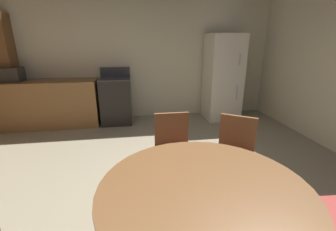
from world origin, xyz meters
TOP-DOWN VIEW (x-y plane):
  - ground_plane at (0.00, 0.00)m, footprint 14.00×14.00m
  - wall_back at (0.00, 3.11)m, footprint 6.08×0.12m
  - kitchen_counter at (-1.78, 2.71)m, footprint 1.92×0.60m
  - pantry_column at (-2.52, 2.89)m, footprint 0.44×0.36m
  - oven_range at (-0.47, 2.72)m, footprint 0.60×0.60m
  - refrigerator at (1.76, 2.66)m, footprint 0.68×0.68m
  - microwave at (-2.36, 2.71)m, footprint 0.44×0.32m
  - dining_table at (0.29, -0.74)m, footprint 1.33×1.33m
  - chair_north at (0.29, 0.33)m, footprint 0.40×0.40m
  - chair_northeast at (0.90, 0.14)m, footprint 0.56×0.56m

SIDE VIEW (x-z plane):
  - ground_plane at x=0.00m, z-range 0.00..0.00m
  - kitchen_counter at x=-1.78m, z-range 0.00..0.90m
  - oven_range at x=-0.47m, z-range -0.08..1.02m
  - chair_north at x=0.29m, z-range 0.07..0.94m
  - chair_northeast at x=0.90m, z-range 0.07..0.94m
  - dining_table at x=0.29m, z-range 0.23..0.99m
  - refrigerator at x=1.76m, z-range 0.00..1.76m
  - microwave at x=-2.36m, z-range 0.90..1.16m
  - pantry_column at x=-2.52m, z-range 0.00..2.10m
  - wall_back at x=0.00m, z-range 0.00..2.70m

